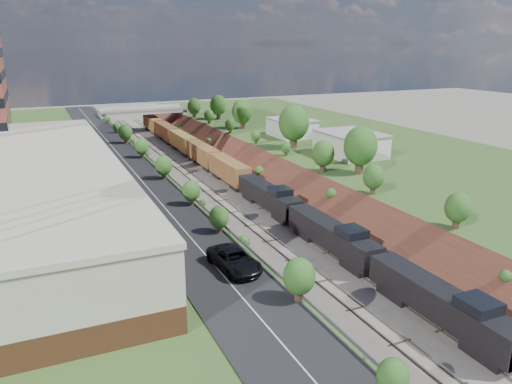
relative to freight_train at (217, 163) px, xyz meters
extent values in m
plane|color=#6B665B|center=(-2.60, -66.44, -2.48)|extent=(400.00, 400.00, 0.00)
cube|color=#3A5E26|center=(-35.60, -6.44, 0.02)|extent=(44.00, 180.00, 5.00)
cube|color=#3A5E26|center=(30.40, -6.44, 0.02)|extent=(44.00, 180.00, 5.00)
cube|color=brown|center=(-13.60, -6.44, -2.48)|extent=(10.00, 180.00, 10.00)
cube|color=brown|center=(8.40, -6.44, -2.48)|extent=(10.00, 180.00, 10.00)
cube|color=gray|center=(-5.20, -6.44, -2.39)|extent=(1.58, 180.00, 0.18)
cube|color=gray|center=(0.00, -6.44, -2.39)|extent=(1.58, 180.00, 0.18)
cube|color=black|center=(-18.10, -6.44, 2.57)|extent=(8.00, 180.00, 0.10)
cube|color=#99999E|center=(-14.00, -6.44, 3.07)|extent=(0.06, 171.00, 0.30)
cube|color=brown|center=(-30.60, -28.44, 3.62)|extent=(14.00, 62.00, 2.20)
cube|color=#BEB7A3|center=(-30.60, -28.44, 6.87)|extent=(14.00, 62.00, 4.30)
cube|color=#BEB7A3|center=(-30.60, -28.44, 9.27)|extent=(14.30, 62.30, 0.50)
cube|color=gray|center=(-14.10, 55.56, 0.62)|extent=(1.50, 8.00, 6.20)
cube|color=gray|center=(8.90, 55.56, 0.62)|extent=(1.50, 8.00, 6.20)
cube|color=gray|center=(-2.60, 55.56, 3.72)|extent=(24.00, 8.00, 1.00)
cube|color=gray|center=(-2.60, 51.56, 4.52)|extent=(24.00, 0.30, 0.80)
cube|color=gray|center=(-2.60, 59.56, 4.52)|extent=(24.00, 0.30, 0.80)
cube|color=silver|center=(20.90, -14.44, 4.52)|extent=(9.00, 12.00, 4.00)
cube|color=silver|center=(20.40, 7.56, 4.32)|extent=(8.00, 10.00, 3.60)
cylinder|color=#473323|center=(14.40, -26.44, 3.83)|extent=(1.30, 1.30, 2.62)
ellipsoid|color=#295E21|center=(14.40, -26.44, 6.98)|extent=(5.25, 5.25, 6.30)
cylinder|color=#473323|center=(-14.40, -46.44, 3.13)|extent=(0.66, 0.66, 1.22)
ellipsoid|color=#295E21|center=(-14.40, -46.44, 4.60)|extent=(2.45, 2.45, 2.94)
cube|color=black|center=(0.00, -65.18, -2.03)|extent=(2.40, 4.00, 0.90)
cube|color=black|center=(0.00, -59.59, -0.23)|extent=(2.87, 17.20, 2.71)
cube|color=black|center=(0.00, -66.68, -0.68)|extent=(2.64, 3.00, 1.80)
cube|color=silver|center=(0.00, -66.68, 0.32)|extent=(2.64, 3.00, 0.15)
cube|color=black|center=(0.00, -63.68, 1.62)|extent=(2.81, 3.10, 0.90)
cube|color=black|center=(0.00, -41.39, -0.23)|extent=(2.87, 17.20, 2.71)
cube|color=black|center=(0.00, -23.19, -0.23)|extent=(2.87, 17.20, 2.71)
cube|color=brown|center=(0.00, 24.74, 0.14)|extent=(2.87, 76.66, 3.44)
imported|color=black|center=(-16.71, -51.11, 3.54)|extent=(3.66, 6.91, 1.85)
camera|label=1|loc=(-31.86, -89.76, 22.27)|focal=35.00mm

